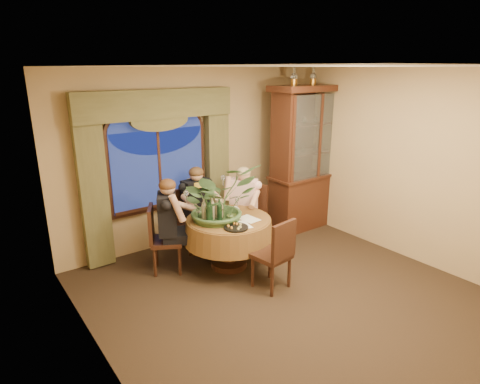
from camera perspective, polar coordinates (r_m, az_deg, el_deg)
floor at (r=5.23m, az=7.83°, el=-15.08°), size 5.00×5.00×0.00m
wall_back at (r=6.58m, az=-7.00°, el=5.00°), size 4.50×0.00×4.50m
wall_right at (r=6.39m, az=23.06°, el=3.35°), size 0.00×5.00×5.00m
ceiling at (r=4.43m, az=9.37°, el=17.23°), size 5.00×5.00×0.00m
window at (r=6.28m, az=-11.41°, el=3.24°), size 1.62×0.10×1.32m
arched_transom at (r=6.14m, az=-11.84°, el=10.32°), size 1.60×0.06×0.44m
drapery_left at (r=5.92m, az=-20.14°, el=0.45°), size 0.38×0.14×2.32m
drapery_right at (r=6.75m, az=-3.25°, el=3.49°), size 0.38×0.14×2.32m
swag_valance at (r=6.05m, az=-11.63°, el=12.14°), size 2.45×0.16×0.42m
dining_table at (r=5.83m, az=-1.59°, el=-7.17°), size 1.60×1.60×0.75m
china_cabinet at (r=7.22m, az=9.78°, el=4.78°), size 1.54×0.61×2.51m
oil_lamp_left at (r=6.74m, az=7.72°, el=16.23°), size 0.11×0.11×0.34m
oil_lamp_center at (r=7.05m, az=10.39°, el=16.15°), size 0.11×0.11×0.34m
oil_lamp_right at (r=7.37m, az=12.82°, el=16.05°), size 0.11×0.11×0.34m
chair_right at (r=6.53m, az=1.55°, el=-3.42°), size 0.58×0.58×0.96m
chair_back_right at (r=6.37m, az=-7.10°, el=-4.08°), size 0.49×0.49×0.96m
chair_back at (r=5.76m, az=-10.38°, el=-6.62°), size 0.57×0.57×0.96m
chair_front_left at (r=5.27m, az=4.48°, el=-8.74°), size 0.47×0.47×0.96m
person_pink at (r=6.42m, az=0.52°, el=-2.07°), size 0.63×0.64×1.32m
person_back at (r=5.67m, az=-10.20°, el=-4.78°), size 0.62×0.64×1.36m
person_scarf at (r=6.36m, az=-6.20°, el=-2.25°), size 0.50×0.46×1.34m
stoneware_vase at (r=5.64m, az=-3.02°, el=-2.36°), size 0.15×0.15×0.29m
centerpiece_plant at (r=5.48m, az=-3.18°, el=2.80°), size 1.08×1.20×0.94m
olive_bowl at (r=5.65m, az=-1.05°, el=-3.58°), size 0.17×0.17×0.05m
cheese_platter at (r=5.32m, az=-0.56°, el=-5.08°), size 0.33×0.33×0.02m
wine_bottle_0 at (r=5.64m, az=-4.97°, el=-2.16°), size 0.07×0.07×0.33m
wine_bottle_1 at (r=5.53m, az=-3.94°, el=-2.54°), size 0.07×0.07×0.33m
wine_bottle_2 at (r=5.52m, az=-5.13°, el=-2.62°), size 0.07×0.07×0.33m
wine_bottle_3 at (r=5.37m, az=-4.45°, el=-3.18°), size 0.07×0.07×0.33m
wine_bottle_4 at (r=5.50m, az=-2.94°, el=-2.65°), size 0.07×0.07×0.33m
wine_bottle_5 at (r=5.46m, az=-4.25°, el=-2.82°), size 0.07×0.07×0.33m
tasting_paper_0 at (r=5.64m, az=1.27°, el=-3.85°), size 0.23×0.32×0.00m
tasting_paper_1 at (r=6.00m, az=-1.07°, el=-2.53°), size 0.31×0.36×0.00m
tasting_paper_2 at (r=5.43m, az=0.22°, el=-4.72°), size 0.27×0.34×0.00m
wine_glass_person_pink at (r=6.03m, az=-0.41°, el=-1.55°), size 0.07×0.07×0.18m
wine_glass_person_back at (r=5.62m, az=-5.92°, el=-3.09°), size 0.07×0.07×0.18m
wine_glass_person_scarf at (r=5.97m, az=-4.09°, el=-1.78°), size 0.07×0.07×0.18m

